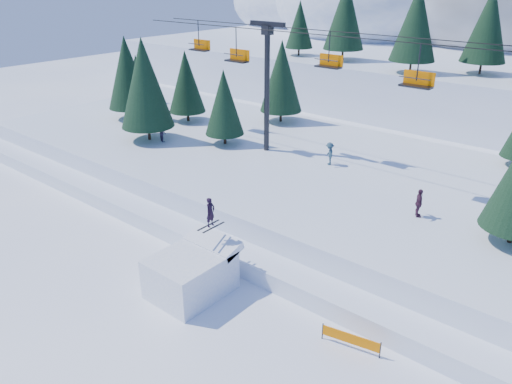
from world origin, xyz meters
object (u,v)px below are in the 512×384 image
Objects in this scene: banner_near at (351,339)px; banner_far at (475,351)px; chairlift at (389,85)px; jump_kicker at (192,272)px.

banner_near and banner_far have the same top height.
chairlift is 17.49× the size of banner_far.
jump_kicker is at bearing -170.30° from banner_near.
jump_kicker is 1.97× the size of banner_far.
chairlift is 17.70m from banner_near.
jump_kicker is 17.91m from chairlift.
banner_near is (9.00, 1.54, -0.72)m from jump_kicker.
banner_near is 1.07× the size of banner_far.
jump_kicker is 0.11× the size of chairlift.
banner_far is (10.71, -11.27, -8.78)m from chairlift.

